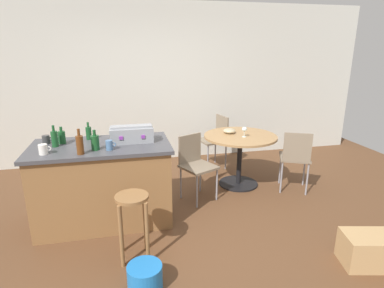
# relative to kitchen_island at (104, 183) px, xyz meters

# --- Properties ---
(ground_plane) EXTENTS (8.80, 8.80, 0.00)m
(ground_plane) POSITION_rel_kitchen_island_xyz_m (0.70, -0.21, -0.46)
(ground_plane) COLOR brown
(back_wall) EXTENTS (8.00, 0.10, 2.70)m
(back_wall) POSITION_rel_kitchen_island_xyz_m (0.70, 2.09, 0.89)
(back_wall) COLOR beige
(back_wall) RESTS_ON ground_plane
(kitchen_island) EXTENTS (1.51, 0.82, 0.92)m
(kitchen_island) POSITION_rel_kitchen_island_xyz_m (0.00, 0.00, 0.00)
(kitchen_island) COLOR olive
(kitchen_island) RESTS_ON ground_plane
(wooden_stool) EXTENTS (0.31, 0.31, 0.65)m
(wooden_stool) POSITION_rel_kitchen_island_xyz_m (0.29, -0.79, 0.00)
(wooden_stool) COLOR olive
(wooden_stool) RESTS_ON ground_plane
(dining_table) EXTENTS (1.04, 1.04, 0.76)m
(dining_table) POSITION_rel_kitchen_island_xyz_m (1.88, 0.61, 0.12)
(dining_table) COLOR black
(dining_table) RESTS_ON ground_plane
(folding_chair_near) EXTENTS (0.48, 0.48, 0.87)m
(folding_chair_near) POSITION_rel_kitchen_island_xyz_m (1.76, 1.40, 0.05)
(folding_chair_near) COLOR #7F705B
(folding_chair_near) RESTS_ON ground_plane
(folding_chair_far) EXTENTS (0.53, 0.53, 0.86)m
(folding_chair_far) POSITION_rel_kitchen_island_xyz_m (1.16, 0.34, 0.04)
(folding_chair_far) COLOR #7F705B
(folding_chair_far) RESTS_ON ground_plane
(folding_chair_left) EXTENTS (0.53, 0.53, 0.88)m
(folding_chair_left) POSITION_rel_kitchen_island_xyz_m (2.55, 0.22, 0.06)
(folding_chair_left) COLOR #7F705B
(folding_chair_left) RESTS_ON ground_plane
(toolbox) EXTENTS (0.48, 0.22, 0.19)m
(toolbox) POSITION_rel_kitchen_island_xyz_m (0.35, 0.03, 0.55)
(toolbox) COLOR gray
(toolbox) RESTS_ON kitchen_island
(bottle_0) EXTENTS (0.08, 0.08, 0.19)m
(bottle_0) POSITION_rel_kitchen_island_xyz_m (-0.41, 0.15, 0.53)
(bottle_0) COLOR #194C23
(bottle_0) RESTS_ON kitchen_island
(bottle_1) EXTENTS (0.06, 0.06, 0.20)m
(bottle_1) POSITION_rel_kitchen_island_xyz_m (-0.14, 0.25, 0.54)
(bottle_1) COLOR #194C23
(bottle_1) RESTS_ON kitchen_island
(bottle_2) EXTENTS (0.07, 0.07, 0.26)m
(bottle_2) POSITION_rel_kitchen_island_xyz_m (-0.18, -0.29, 0.56)
(bottle_2) COLOR #603314
(bottle_2) RESTS_ON kitchen_island
(bottle_3) EXTENTS (0.08, 0.08, 0.22)m
(bottle_3) POSITION_rel_kitchen_island_xyz_m (-0.04, -0.18, 0.54)
(bottle_3) COLOR #194C23
(bottle_3) RESTS_ON kitchen_island
(bottle_4) EXTENTS (0.07, 0.07, 0.24)m
(bottle_4) POSITION_rel_kitchen_island_xyz_m (-0.47, 0.03, 0.55)
(bottle_4) COLOR #194C23
(bottle_4) RESTS_ON kitchen_island
(cup_0) EXTENTS (0.12, 0.09, 0.10)m
(cup_0) POSITION_rel_kitchen_island_xyz_m (-0.54, -0.21, 0.51)
(cup_0) COLOR white
(cup_0) RESTS_ON kitchen_island
(cup_1) EXTENTS (0.12, 0.08, 0.10)m
(cup_1) POSITION_rel_kitchen_island_xyz_m (-0.58, 0.17, 0.51)
(cup_1) COLOR #383838
(cup_1) RESTS_ON kitchen_island
(cup_2) EXTENTS (0.11, 0.07, 0.10)m
(cup_2) POSITION_rel_kitchen_island_xyz_m (0.11, -0.22, 0.51)
(cup_2) COLOR #4C7099
(cup_2) RESTS_ON kitchen_island
(wine_glass) EXTENTS (0.07, 0.07, 0.14)m
(wine_glass) POSITION_rel_kitchen_island_xyz_m (1.90, 0.52, 0.40)
(wine_glass) COLOR silver
(wine_glass) RESTS_ON dining_table
(serving_bowl) EXTENTS (0.18, 0.18, 0.07)m
(serving_bowl) POSITION_rel_kitchen_island_xyz_m (1.77, 0.76, 0.33)
(serving_bowl) COLOR tan
(serving_bowl) RESTS_ON dining_table
(cardboard_box) EXTENTS (0.54, 0.42, 0.30)m
(cardboard_box) POSITION_rel_kitchen_island_xyz_m (2.40, -1.38, -0.31)
(cardboard_box) COLOR tan
(cardboard_box) RESTS_ON ground_plane
(plastic_bucket) EXTENTS (0.29, 0.29, 0.22)m
(plastic_bucket) POSITION_rel_kitchen_island_xyz_m (0.35, -1.24, -0.35)
(plastic_bucket) COLOR blue
(plastic_bucket) RESTS_ON ground_plane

